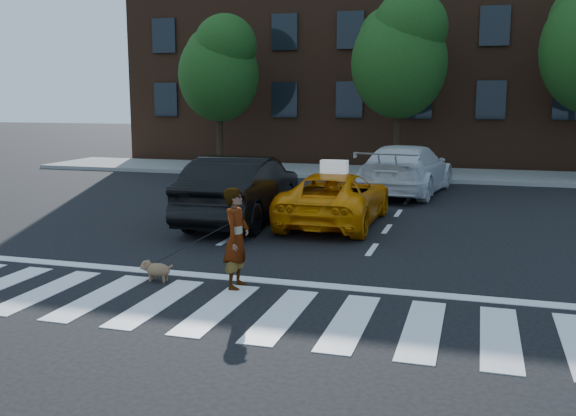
% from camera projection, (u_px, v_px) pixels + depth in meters
% --- Properties ---
extents(ground, '(120.00, 120.00, 0.00)m').
position_uv_depth(ground, '(217.00, 309.00, 9.53)').
color(ground, black).
rests_on(ground, ground).
extents(crosswalk, '(13.00, 2.40, 0.01)m').
position_uv_depth(crosswalk, '(217.00, 309.00, 9.53)').
color(crosswalk, silver).
rests_on(crosswalk, ground).
extents(stop_line, '(12.00, 0.30, 0.01)m').
position_uv_depth(stop_line, '(254.00, 280.00, 11.04)').
color(stop_line, silver).
rests_on(stop_line, ground).
extents(sidewalk_far, '(30.00, 4.00, 0.15)m').
position_uv_depth(sidewalk_far, '(385.00, 173.00, 26.04)').
color(sidewalk_far, slate).
rests_on(sidewalk_far, ground).
extents(building, '(26.00, 10.00, 12.00)m').
position_uv_depth(building, '(409.00, 39.00, 32.12)').
color(building, '#492A1A').
rests_on(building, ground).
extents(tree_left, '(3.39, 3.38, 6.50)m').
position_uv_depth(tree_left, '(219.00, 65.00, 26.78)').
color(tree_left, black).
rests_on(tree_left, ground).
extents(tree_mid, '(3.69, 3.69, 7.10)m').
position_uv_depth(tree_mid, '(400.00, 51.00, 24.61)').
color(tree_mid, black).
rests_on(tree_mid, ground).
extents(taxi, '(2.18, 4.65, 1.29)m').
position_uv_depth(taxi, '(336.00, 198.00, 15.86)').
color(taxi, orange).
rests_on(taxi, ground).
extents(black_sedan, '(2.00, 5.17, 1.68)m').
position_uv_depth(black_sedan, '(242.00, 189.00, 16.04)').
color(black_sedan, black).
rests_on(black_sedan, ground).
extents(white_suv, '(2.89, 5.75, 1.60)m').
position_uv_depth(white_suv, '(407.00, 169.00, 20.78)').
color(white_suv, silver).
rests_on(white_suv, ground).
extents(woman, '(0.40, 0.61, 1.67)m').
position_uv_depth(woman, '(236.00, 238.00, 10.46)').
color(woman, '#999999').
rests_on(woman, ground).
extents(dog, '(0.61, 0.24, 0.35)m').
position_uv_depth(dog, '(156.00, 269.00, 10.96)').
color(dog, '#936E4B').
rests_on(dog, ground).
extents(taxi_sign, '(0.65, 0.29, 0.32)m').
position_uv_depth(taxi_sign, '(334.00, 167.00, 15.54)').
color(taxi_sign, white).
rests_on(taxi_sign, taxi).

